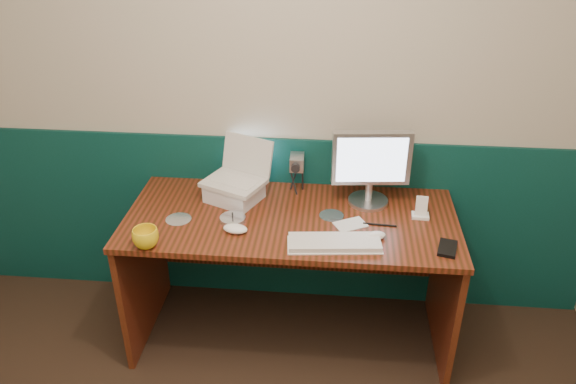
# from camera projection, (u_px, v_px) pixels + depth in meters

# --- Properties ---
(back_wall) EXTENTS (3.50, 0.04, 2.50)m
(back_wall) POSITION_uv_depth(u_px,v_px,m) (272.00, 91.00, 2.80)
(back_wall) COLOR #B8AF9C
(back_wall) RESTS_ON ground
(wainscot) EXTENTS (3.48, 0.02, 1.00)m
(wainscot) POSITION_uv_depth(u_px,v_px,m) (274.00, 220.00, 3.15)
(wainscot) COLOR #08372C
(wainscot) RESTS_ON ground
(desk) EXTENTS (1.60, 0.70, 0.75)m
(desk) POSITION_uv_depth(u_px,v_px,m) (291.00, 279.00, 2.89)
(desk) COLOR #361B09
(desk) RESTS_ON ground
(laptop_riser) EXTENTS (0.31, 0.29, 0.09)m
(laptop_riser) POSITION_uv_depth(u_px,v_px,m) (234.00, 192.00, 2.83)
(laptop_riser) COLOR silver
(laptop_riser) RESTS_ON desk
(laptop) EXTENTS (0.35, 0.31, 0.24)m
(laptop) POSITION_uv_depth(u_px,v_px,m) (233.00, 164.00, 2.75)
(laptop) COLOR silver
(laptop) RESTS_ON laptop_riser
(monitor) EXTENTS (0.39, 0.15, 0.38)m
(monitor) POSITION_uv_depth(u_px,v_px,m) (371.00, 169.00, 2.73)
(monitor) COLOR silver
(monitor) RESTS_ON desk
(keyboard) EXTENTS (0.42, 0.18, 0.02)m
(keyboard) POSITION_uv_depth(u_px,v_px,m) (334.00, 243.00, 2.49)
(keyboard) COLOR silver
(keyboard) RESTS_ON desk
(mouse_right) EXTENTS (0.12, 0.10, 0.03)m
(mouse_right) POSITION_uv_depth(u_px,v_px,m) (375.00, 236.00, 2.53)
(mouse_right) COLOR white
(mouse_right) RESTS_ON desk
(mouse_left) EXTENTS (0.13, 0.09, 0.04)m
(mouse_left) POSITION_uv_depth(u_px,v_px,m) (235.00, 229.00, 2.58)
(mouse_left) COLOR white
(mouse_left) RESTS_ON desk
(mug) EXTENTS (0.13, 0.13, 0.09)m
(mug) POSITION_uv_depth(u_px,v_px,m) (146.00, 238.00, 2.46)
(mug) COLOR yellow
(mug) RESTS_ON desk
(camcorder) EXTENTS (0.09, 0.12, 0.18)m
(camcorder) POSITION_uv_depth(u_px,v_px,m) (297.00, 175.00, 2.89)
(camcorder) COLOR #ACACB0
(camcorder) RESTS_ON desk
(cd_spindle) EXTENTS (0.12, 0.12, 0.03)m
(cd_spindle) POSITION_uv_depth(u_px,v_px,m) (233.00, 219.00, 2.66)
(cd_spindle) COLOR silver
(cd_spindle) RESTS_ON desk
(cd_loose_a) EXTENTS (0.12, 0.12, 0.00)m
(cd_loose_a) POSITION_uv_depth(u_px,v_px,m) (179.00, 219.00, 2.69)
(cd_loose_a) COLOR silver
(cd_loose_a) RESTS_ON desk
(cd_loose_b) EXTENTS (0.12, 0.12, 0.00)m
(cd_loose_b) POSITION_uv_depth(u_px,v_px,m) (332.00, 215.00, 2.72)
(cd_loose_b) COLOR #AEB3BE
(cd_loose_b) RESTS_ON desk
(pen) EXTENTS (0.16, 0.02, 0.01)m
(pen) POSITION_uv_depth(u_px,v_px,m) (380.00, 225.00, 2.64)
(pen) COLOR black
(pen) RESTS_ON desk
(papers) EXTENTS (0.17, 0.16, 0.00)m
(papers) POSITION_uv_depth(u_px,v_px,m) (350.00, 224.00, 2.64)
(papers) COLOR silver
(papers) RESTS_ON desk
(dock) EXTENTS (0.08, 0.06, 0.02)m
(dock) POSITION_uv_depth(u_px,v_px,m) (420.00, 216.00, 2.70)
(dock) COLOR white
(dock) RESTS_ON desk
(music_player) EXTENTS (0.06, 0.03, 0.10)m
(music_player) POSITION_uv_depth(u_px,v_px,m) (422.00, 206.00, 2.67)
(music_player) COLOR white
(music_player) RESTS_ON dock
(pda) EXTENTS (0.11, 0.15, 0.02)m
(pda) POSITION_uv_depth(u_px,v_px,m) (447.00, 248.00, 2.46)
(pda) COLOR black
(pda) RESTS_ON desk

